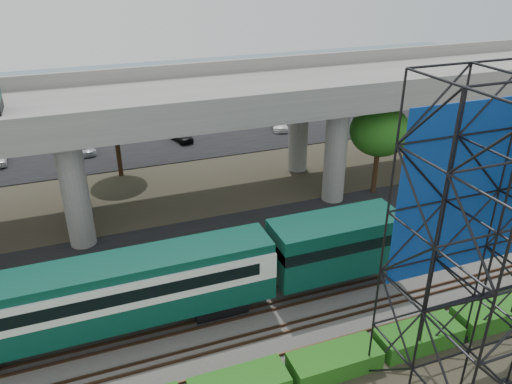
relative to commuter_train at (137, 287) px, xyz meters
name	(u,v)px	position (x,y,z in m)	size (l,w,h in m)	color
ground	(282,320)	(7.54, -2.00, -2.88)	(140.00, 140.00, 0.00)	#474233
ballast_bed	(269,298)	(7.54, 0.00, -2.78)	(90.00, 12.00, 0.20)	slate
service_road	(226,232)	(7.54, 8.50, -2.84)	(90.00, 5.00, 0.08)	black
parking_lot	(164,134)	(7.54, 32.00, -2.84)	(90.00, 18.00, 0.08)	black
harbor_water	(135,89)	(7.54, 54.00, -2.87)	(140.00, 40.00, 0.03)	slate
rail_tracks	(269,296)	(7.54, 0.00, -2.60)	(90.00, 9.52, 0.16)	#472D1E
commuter_train	(137,287)	(0.00, 0.00, 0.00)	(29.30, 3.06, 4.30)	black
overpass	(183,107)	(6.11, 14.00, 5.33)	(80.00, 12.00, 12.40)	#9E9B93
hedge_strip	(335,360)	(8.55, -6.30, -2.32)	(34.60, 1.80, 1.20)	#1A6216
trees	(143,145)	(2.88, 14.17, 2.69)	(40.94, 16.94, 7.69)	#382314
parked_cars	(167,130)	(7.84, 31.27, -2.22)	(35.04, 9.31, 1.31)	white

